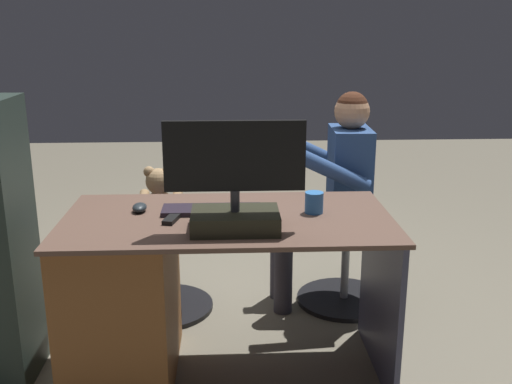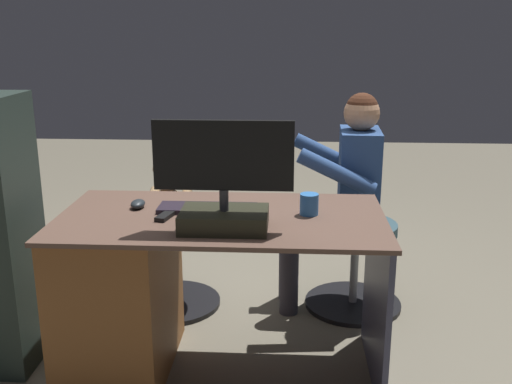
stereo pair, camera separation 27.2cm
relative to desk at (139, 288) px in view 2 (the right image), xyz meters
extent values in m
plane|color=#736C5A|center=(-0.37, -0.35, -0.38)|extent=(10.00, 10.00, 0.00)
cube|color=brown|center=(-0.37, 0.00, 0.33)|extent=(1.37, 0.72, 0.02)
cube|color=brown|center=(0.09, 0.00, -0.03)|extent=(0.44, 0.66, 0.70)
cube|color=#41425B|center=(-1.03, 0.00, -0.03)|extent=(0.02, 0.65, 0.70)
cube|color=#28281A|center=(-0.40, 0.16, 0.38)|extent=(0.34, 0.23, 0.07)
cylinder|color=#333338|center=(-0.40, 0.16, 0.46)|extent=(0.04, 0.04, 0.08)
cube|color=black|center=(-0.40, 0.16, 0.63)|extent=(0.54, 0.02, 0.27)
cube|color=#19598C|center=(-0.40, 0.14, 0.63)|extent=(0.49, 0.00, 0.24)
cube|color=#251D28|center=(-0.30, -0.07, 0.35)|extent=(0.42, 0.14, 0.02)
ellipsoid|color=#22292E|center=(0.01, -0.09, 0.36)|extent=(0.06, 0.10, 0.04)
cylinder|color=#3372BF|center=(-0.73, -0.04, 0.39)|extent=(0.08, 0.08, 0.09)
cube|color=black|center=(-0.14, 0.03, 0.35)|extent=(0.08, 0.16, 0.02)
cylinder|color=black|center=(-0.01, -0.61, -0.37)|extent=(0.53, 0.53, 0.03)
cylinder|color=gray|center=(-0.01, -0.61, -0.16)|extent=(0.04, 0.04, 0.39)
cylinder|color=#3A4184|center=(-0.01, -0.61, 0.07)|extent=(0.42, 0.42, 0.06)
ellipsoid|color=tan|center=(-0.01, -0.61, 0.19)|extent=(0.18, 0.15, 0.18)
sphere|color=tan|center=(-0.01, -0.61, 0.34)|extent=(0.13, 0.13, 0.13)
sphere|color=beige|center=(-0.01, -0.67, 0.33)|extent=(0.05, 0.05, 0.05)
sphere|color=tan|center=(-0.06, -0.61, 0.39)|extent=(0.06, 0.06, 0.06)
sphere|color=tan|center=(0.03, -0.61, 0.39)|extent=(0.06, 0.06, 0.06)
cylinder|color=tan|center=(-0.10, -0.64, 0.23)|extent=(0.05, 0.14, 0.09)
cylinder|color=tan|center=(0.07, -0.64, 0.23)|extent=(0.05, 0.14, 0.09)
cylinder|color=tan|center=(-0.06, -0.71, 0.13)|extent=(0.06, 0.11, 0.06)
cylinder|color=tan|center=(0.03, -0.71, 0.13)|extent=(0.06, 0.11, 0.06)
cylinder|color=black|center=(-1.01, -0.65, -0.37)|extent=(0.52, 0.52, 0.03)
cylinder|color=gray|center=(-1.01, -0.65, -0.16)|extent=(0.04, 0.04, 0.39)
cylinder|color=#37545D|center=(-1.01, -0.65, 0.07)|extent=(0.43, 0.43, 0.06)
cube|color=#2F4E85|center=(-1.01, -0.65, 0.35)|extent=(0.21, 0.33, 0.50)
sphere|color=tan|center=(-1.01, -0.65, 0.68)|extent=(0.18, 0.18, 0.18)
sphere|color=#4B2919|center=(-1.01, -0.65, 0.70)|extent=(0.17, 0.17, 0.17)
cylinder|color=#2F4E85|center=(-0.88, -0.45, 0.42)|extent=(0.40, 0.09, 0.24)
cylinder|color=#2F4E85|center=(-0.86, -0.85, 0.42)|extent=(0.40, 0.09, 0.24)
cylinder|color=#3C3B48|center=(-0.83, -0.56, 0.12)|extent=(0.36, 0.13, 0.11)
cylinder|color=#3C3B48|center=(-0.66, -0.55, -0.14)|extent=(0.10, 0.10, 0.48)
cylinder|color=#3C3B48|center=(-0.83, -0.74, 0.12)|extent=(0.36, 0.13, 0.11)
cylinder|color=#3C3B48|center=(-0.65, -0.73, -0.14)|extent=(0.10, 0.10, 0.48)
camera|label=1|loc=(-0.37, 2.36, 1.12)|focal=41.89mm
camera|label=2|loc=(-0.65, 2.36, 1.12)|focal=41.89mm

